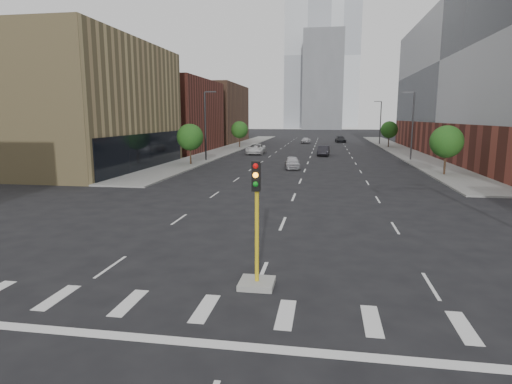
% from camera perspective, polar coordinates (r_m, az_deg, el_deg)
% --- Properties ---
extents(sidewalk_left_far, '(5.00, 92.00, 0.15)m').
position_cam_1_polar(sidewalk_left_far, '(81.01, -3.04, 5.92)').
color(sidewalk_left_far, gray).
rests_on(sidewalk_left_far, ground).
extents(sidewalk_right_far, '(5.00, 92.00, 0.15)m').
position_cam_1_polar(sidewalk_right_far, '(80.17, 18.51, 5.38)').
color(sidewalk_right_far, gray).
rests_on(sidewalk_right_far, ground).
extents(building_left_mid, '(20.00, 24.00, 14.00)m').
position_cam_1_polar(building_left_mid, '(53.91, -24.63, 10.36)').
color(building_left_mid, tan).
rests_on(building_left_mid, ground).
extents(building_left_far_a, '(20.00, 22.00, 12.00)m').
position_cam_1_polar(building_left_far_a, '(76.92, -13.66, 9.86)').
color(building_left_far_a, brown).
rests_on(building_left_far_a, ground).
extents(building_left_far_b, '(20.00, 24.00, 13.00)m').
position_cam_1_polar(building_left_far_b, '(101.40, -7.89, 10.30)').
color(building_left_far_b, brown).
rests_on(building_left_far_b, ground).
extents(tower_left, '(22.00, 22.00, 70.00)m').
position_cam_1_polar(tower_left, '(227.05, 6.95, 17.32)').
color(tower_left, '#B2B7BC').
rests_on(tower_left, ground).
extents(tower_right, '(20.00, 20.00, 80.00)m').
position_cam_1_polar(tower_right, '(267.24, 11.40, 17.17)').
color(tower_right, '#B2B7BC').
rests_on(tower_right, ground).
extents(tower_mid, '(18.00, 18.00, 44.00)m').
position_cam_1_polar(tower_mid, '(205.59, 8.93, 14.41)').
color(tower_mid, slate).
rests_on(tower_mid, ground).
extents(median_traffic_signal, '(1.20, 1.20, 4.40)m').
position_cam_1_polar(median_traffic_signal, '(14.90, 0.10, -9.02)').
color(median_traffic_signal, '#999993').
rests_on(median_traffic_signal, ground).
extents(streetlight_right_a, '(1.60, 0.22, 9.07)m').
position_cam_1_polar(streetlight_right_a, '(60.97, 20.08, 8.64)').
color(streetlight_right_a, '#2D2D30').
rests_on(streetlight_right_a, ground).
extents(streetlight_right_b, '(1.60, 0.22, 9.07)m').
position_cam_1_polar(streetlight_right_b, '(95.59, 16.21, 9.13)').
color(streetlight_right_b, '#2D2D30').
rests_on(streetlight_right_b, ground).
extents(streetlight_left, '(1.60, 0.22, 9.07)m').
position_cam_1_polar(streetlight_left, '(57.13, -6.69, 9.12)').
color(streetlight_left, '#2D2D30').
rests_on(streetlight_left, ground).
extents(tree_left_near, '(3.20, 3.20, 4.85)m').
position_cam_1_polar(tree_left_near, '(52.57, -8.79, 7.24)').
color(tree_left_near, '#382619').
rests_on(tree_left_near, ground).
extents(tree_left_far, '(3.20, 3.20, 4.85)m').
position_cam_1_polar(tree_left_far, '(81.61, -2.21, 8.29)').
color(tree_left_far, '#382619').
rests_on(tree_left_far, ground).
extents(tree_right_near, '(3.20, 3.20, 4.85)m').
position_cam_1_polar(tree_right_near, '(46.51, 24.06, 6.15)').
color(tree_right_near, '#382619').
rests_on(tree_right_near, ground).
extents(tree_right_far, '(3.20, 3.20, 4.85)m').
position_cam_1_polar(tree_right_far, '(85.78, 17.34, 7.94)').
color(tree_right_far, '#382619').
rests_on(tree_right_far, ground).
extents(car_near_left, '(2.20, 4.32, 1.41)m').
position_cam_1_polar(car_near_left, '(48.85, 4.86, 3.95)').
color(car_near_left, silver).
rests_on(car_near_left, ground).
extents(car_mid_right, '(1.90, 4.71, 1.52)m').
position_cam_1_polar(car_mid_right, '(65.76, 9.00, 5.47)').
color(car_mid_right, black).
rests_on(car_mid_right, ground).
extents(car_far_left, '(2.81, 5.87, 1.61)m').
position_cam_1_polar(car_far_left, '(67.89, -0.03, 5.77)').
color(car_far_left, silver).
rests_on(car_far_left, ground).
extents(car_deep_right, '(2.62, 5.21, 1.45)m').
position_cam_1_polar(car_deep_right, '(100.18, 11.20, 6.90)').
color(car_deep_right, black).
rests_on(car_deep_right, ground).
extents(car_distant, '(2.24, 4.18, 1.35)m').
position_cam_1_polar(car_distant, '(95.93, 6.67, 6.86)').
color(car_distant, silver).
rests_on(car_distant, ground).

